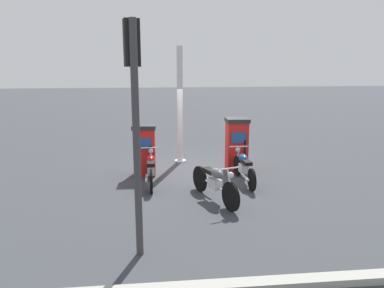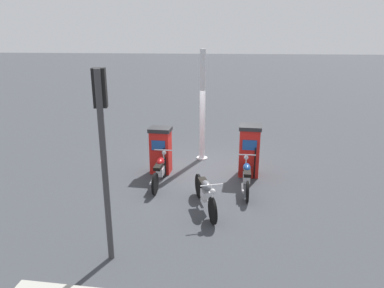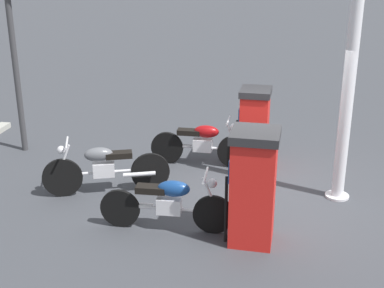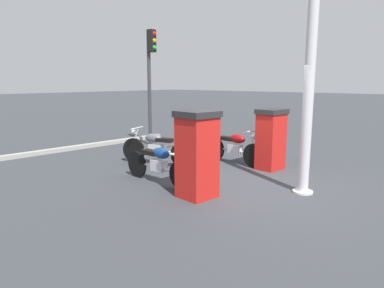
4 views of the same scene
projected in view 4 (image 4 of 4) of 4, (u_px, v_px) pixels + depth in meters
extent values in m
plane|color=#383A3F|center=(245.00, 182.00, 7.65)|extent=(120.00, 120.00, 0.00)
cube|color=red|center=(271.00, 142.00, 8.71)|extent=(0.57, 0.68, 1.40)
cube|color=#1E478C|center=(262.00, 129.00, 8.84)|extent=(0.07, 0.44, 0.32)
cube|color=#262628|center=(272.00, 111.00, 8.57)|extent=(0.63, 0.74, 0.12)
cylinder|color=black|center=(256.00, 149.00, 8.83)|extent=(0.05, 0.05, 0.91)
cube|color=red|center=(197.00, 158.00, 6.57)|extent=(0.65, 0.68, 1.54)
cube|color=#1E478C|center=(186.00, 138.00, 6.73)|extent=(0.07, 0.44, 0.32)
cube|color=#262628|center=(197.00, 114.00, 6.42)|extent=(0.72, 0.75, 0.12)
cylinder|color=black|center=(178.00, 168.00, 6.73)|extent=(0.05, 0.05, 1.00)
cylinder|color=black|center=(254.00, 156.00, 8.89)|extent=(0.64, 0.10, 0.63)
cylinder|color=black|center=(215.00, 149.00, 9.78)|extent=(0.64, 0.10, 0.63)
cube|color=silver|center=(235.00, 149.00, 9.28)|extent=(0.37, 0.22, 0.24)
cylinder|color=silver|center=(233.00, 150.00, 9.33)|extent=(0.98, 0.10, 0.05)
ellipsoid|color=maroon|center=(237.00, 139.00, 9.19)|extent=(0.49, 0.24, 0.24)
cube|color=black|center=(227.00, 139.00, 9.42)|extent=(0.45, 0.22, 0.10)
cylinder|color=silver|center=(253.00, 144.00, 8.86)|extent=(0.26, 0.05, 0.57)
cylinder|color=silver|center=(251.00, 131.00, 8.86)|extent=(0.07, 0.56, 0.04)
sphere|color=silver|center=(254.00, 136.00, 8.81)|extent=(0.15, 0.15, 0.14)
cylinder|color=silver|center=(223.00, 149.00, 9.73)|extent=(0.55, 0.10, 0.07)
cylinder|color=black|center=(180.00, 175.00, 7.12)|extent=(0.60, 0.07, 0.60)
cylinder|color=black|center=(137.00, 164.00, 8.04)|extent=(0.60, 0.07, 0.60)
cube|color=silver|center=(159.00, 165.00, 7.53)|extent=(0.36, 0.21, 0.24)
cylinder|color=silver|center=(157.00, 167.00, 7.57)|extent=(1.05, 0.07, 0.05)
ellipsoid|color=navy|center=(161.00, 153.00, 7.43)|extent=(0.48, 0.23, 0.24)
cube|color=black|center=(150.00, 152.00, 7.66)|extent=(0.44, 0.21, 0.10)
cylinder|color=silver|center=(179.00, 161.00, 7.09)|extent=(0.26, 0.05, 0.57)
cylinder|color=silver|center=(176.00, 145.00, 7.09)|extent=(0.05, 0.56, 0.04)
sphere|color=silver|center=(180.00, 151.00, 7.04)|extent=(0.14, 0.14, 0.14)
cylinder|color=silver|center=(147.00, 164.00, 8.00)|extent=(0.55, 0.08, 0.07)
cylinder|color=black|center=(134.00, 150.00, 9.51)|extent=(0.66, 0.25, 0.67)
cylinder|color=black|center=(183.00, 155.00, 8.91)|extent=(0.66, 0.25, 0.67)
cube|color=silver|center=(156.00, 149.00, 9.21)|extent=(0.40, 0.30, 0.24)
cylinder|color=silver|center=(157.00, 151.00, 9.20)|extent=(1.08, 0.37, 0.05)
ellipsoid|color=#595B60|center=(153.00, 138.00, 9.19)|extent=(0.52, 0.35, 0.24)
cube|color=black|center=(165.00, 140.00, 9.06)|extent=(0.48, 0.32, 0.10)
cylinder|color=silver|center=(135.00, 140.00, 9.44)|extent=(0.26, 0.11, 0.57)
cylinder|color=silver|center=(137.00, 128.00, 9.35)|extent=(0.20, 0.55, 0.04)
sphere|color=silver|center=(134.00, 132.00, 9.41)|extent=(0.17, 0.17, 0.14)
cylinder|color=silver|center=(173.00, 154.00, 8.88)|extent=(0.55, 0.23, 0.07)
cylinder|color=#38383A|center=(149.00, 89.00, 11.76)|extent=(0.14, 0.14, 3.86)
cube|color=black|center=(152.00, 41.00, 11.41)|extent=(0.24, 0.27, 0.72)
sphere|color=red|center=(154.00, 34.00, 11.32)|extent=(0.17, 0.17, 0.15)
sphere|color=orange|center=(154.00, 41.00, 11.36)|extent=(0.17, 0.17, 0.15)
sphere|color=green|center=(154.00, 48.00, 11.40)|extent=(0.17, 0.17, 0.15)
cylinder|color=silver|center=(308.00, 95.00, 6.61)|extent=(0.20, 0.20, 3.90)
cylinder|color=silver|center=(303.00, 192.00, 6.96)|extent=(0.40, 0.40, 0.04)
cube|color=#9E9E93|center=(87.00, 146.00, 11.66)|extent=(0.63, 6.21, 0.12)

